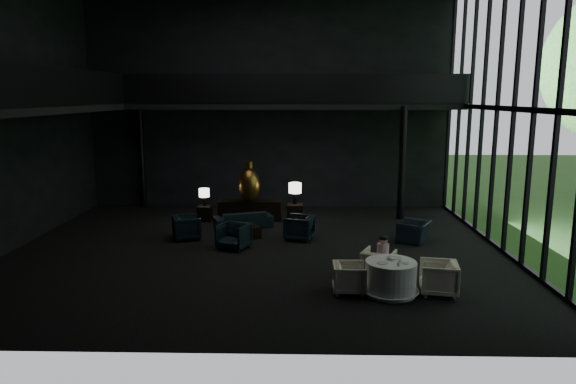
{
  "coord_description": "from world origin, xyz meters",
  "views": [
    {
      "loc": [
        1.2,
        -14.08,
        4.33
      ],
      "look_at": [
        0.85,
        0.5,
        1.61
      ],
      "focal_mm": 32.0,
      "sensor_mm": 36.0,
      "label": 1
    }
  ],
  "objects_px": {
    "sofa": "(243,217)",
    "lounge_armchair_east": "(299,226)",
    "dining_chair_north": "(378,263)",
    "dining_chair_east": "(439,276)",
    "dining_table": "(390,280)",
    "window_armchair": "(414,230)",
    "coffee_table": "(244,231)",
    "side_table_right": "(295,213)",
    "console": "(250,211)",
    "bronze_urn": "(249,184)",
    "table_lamp_right": "(295,189)",
    "table_lamp_left": "(204,193)",
    "dining_chair_west": "(349,277)",
    "side_table_left": "(205,213)",
    "lounge_armchair_south": "(234,234)",
    "lounge_armchair_west": "(187,226)",
    "child": "(383,248)"
  },
  "relations": [
    {
      "from": "table_lamp_left",
      "to": "dining_chair_west",
      "type": "bearing_deg",
      "value": -56.11
    },
    {
      "from": "table_lamp_left",
      "to": "lounge_armchair_south",
      "type": "bearing_deg",
      "value": -66.68
    },
    {
      "from": "lounge_armchair_west",
      "to": "coffee_table",
      "type": "distance_m",
      "value": 1.78
    },
    {
      "from": "table_lamp_right",
      "to": "coffee_table",
      "type": "xyz_separation_m",
      "value": [
        -1.56,
        -2.21,
        -0.96
      ]
    },
    {
      "from": "lounge_armchair_east",
      "to": "dining_chair_east",
      "type": "height_order",
      "value": "lounge_armchair_east"
    },
    {
      "from": "bronze_urn",
      "to": "window_armchair",
      "type": "height_order",
      "value": "bronze_urn"
    },
    {
      "from": "lounge_armchair_west",
      "to": "dining_chair_east",
      "type": "bearing_deg",
      "value": -143.97
    },
    {
      "from": "side_table_right",
      "to": "child",
      "type": "xyz_separation_m",
      "value": [
        2.17,
        -5.74,
        0.45
      ]
    },
    {
      "from": "dining_chair_north",
      "to": "lounge_armchair_east",
      "type": "bearing_deg",
      "value": -34.67
    },
    {
      "from": "dining_chair_east",
      "to": "dining_table",
      "type": "bearing_deg",
      "value": -79.26
    },
    {
      "from": "side_table_left",
      "to": "table_lamp_right",
      "type": "xyz_separation_m",
      "value": [
        3.2,
        0.1,
        0.88
      ]
    },
    {
      "from": "lounge_armchair_south",
      "to": "window_armchair",
      "type": "xyz_separation_m",
      "value": [
        5.35,
        0.83,
        -0.05
      ]
    },
    {
      "from": "sofa",
      "to": "lounge_armchair_east",
      "type": "bearing_deg",
      "value": 122.85
    },
    {
      "from": "table_lamp_right",
      "to": "dining_table",
      "type": "bearing_deg",
      "value": -72.16
    },
    {
      "from": "dining_chair_west",
      "to": "side_table_right",
      "type": "bearing_deg",
      "value": 11.33
    },
    {
      "from": "sofa",
      "to": "lounge_armchair_east",
      "type": "relative_size",
      "value": 2.02
    },
    {
      "from": "side_table_left",
      "to": "dining_chair_east",
      "type": "relative_size",
      "value": 0.63
    },
    {
      "from": "dining_chair_north",
      "to": "dining_table",
      "type": "bearing_deg",
      "value": 120.28
    },
    {
      "from": "side_table_left",
      "to": "table_lamp_right",
      "type": "relative_size",
      "value": 0.71
    },
    {
      "from": "window_armchair",
      "to": "side_table_right",
      "type": "bearing_deg",
      "value": -97.39
    },
    {
      "from": "side_table_right",
      "to": "dining_chair_west",
      "type": "bearing_deg",
      "value": -79.04
    },
    {
      "from": "lounge_armchair_south",
      "to": "dining_table",
      "type": "xyz_separation_m",
      "value": [
        3.93,
        -3.36,
        -0.1
      ]
    },
    {
      "from": "lounge_armchair_south",
      "to": "bronze_urn",
      "type": "bearing_deg",
      "value": 109.93
    },
    {
      "from": "table_lamp_left",
      "to": "lounge_armchair_south",
      "type": "xyz_separation_m",
      "value": [
        1.47,
        -3.4,
        -0.54
      ]
    },
    {
      "from": "lounge_armchair_west",
      "to": "dining_chair_west",
      "type": "relative_size",
      "value": 1.21
    },
    {
      "from": "side_table_right",
      "to": "dining_chair_north",
      "type": "bearing_deg",
      "value": -69.71
    },
    {
      "from": "side_table_right",
      "to": "dining_chair_east",
      "type": "relative_size",
      "value": 0.72
    },
    {
      "from": "child",
      "to": "lounge_armchair_south",
      "type": "bearing_deg",
      "value": -31.2
    },
    {
      "from": "console",
      "to": "lounge_armchair_west",
      "type": "bearing_deg",
      "value": -124.57
    },
    {
      "from": "console",
      "to": "dining_table",
      "type": "height_order",
      "value": "dining_table"
    },
    {
      "from": "sofa",
      "to": "console",
      "type": "bearing_deg",
      "value": -116.94
    },
    {
      "from": "bronze_urn",
      "to": "sofa",
      "type": "relative_size",
      "value": 0.8
    },
    {
      "from": "dining_table",
      "to": "sofa",
      "type": "bearing_deg",
      "value": 124.08
    },
    {
      "from": "sofa",
      "to": "dining_chair_north",
      "type": "relative_size",
      "value": 2.48
    },
    {
      "from": "window_armchair",
      "to": "console",
      "type": "bearing_deg",
      "value": -89.05
    },
    {
      "from": "lounge_armchair_east",
      "to": "side_table_right",
      "type": "bearing_deg",
      "value": -160.39
    },
    {
      "from": "dining_chair_north",
      "to": "dining_chair_west",
      "type": "distance_m",
      "value": 1.29
    },
    {
      "from": "side_table_right",
      "to": "child",
      "type": "relative_size",
      "value": 0.98
    },
    {
      "from": "console",
      "to": "coffee_table",
      "type": "relative_size",
      "value": 2.67
    },
    {
      "from": "console",
      "to": "lounge_armchair_east",
      "type": "height_order",
      "value": "lounge_armchair_east"
    },
    {
      "from": "bronze_urn",
      "to": "dining_chair_west",
      "type": "height_order",
      "value": "bronze_urn"
    },
    {
      "from": "side_table_right",
      "to": "sofa",
      "type": "bearing_deg",
      "value": -151.56
    },
    {
      "from": "coffee_table",
      "to": "child",
      "type": "xyz_separation_m",
      "value": [
        3.73,
        -3.61,
        0.57
      ]
    },
    {
      "from": "dining_chair_east",
      "to": "child",
      "type": "distance_m",
      "value": 1.5
    },
    {
      "from": "side_table_right",
      "to": "dining_chair_north",
      "type": "distance_m",
      "value": 6.02
    },
    {
      "from": "lounge_armchair_east",
      "to": "dining_chair_west",
      "type": "bearing_deg",
      "value": 30.8
    },
    {
      "from": "console",
      "to": "coffee_table",
      "type": "bearing_deg",
      "value": -88.96
    },
    {
      "from": "window_armchair",
      "to": "coffee_table",
      "type": "relative_size",
      "value": 1.05
    },
    {
      "from": "bronze_urn",
      "to": "sofa",
      "type": "xyz_separation_m",
      "value": [
        -0.13,
        -0.9,
        -0.97
      ]
    },
    {
      "from": "table_lamp_left",
      "to": "coffee_table",
      "type": "height_order",
      "value": "table_lamp_left"
    }
  ]
}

